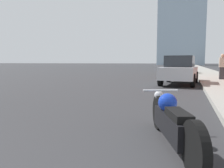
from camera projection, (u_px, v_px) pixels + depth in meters
The scene contains 6 objects.
sidewalk at pixel (200, 69), 36.72m from camera, with size 2.75×240.00×0.15m.
motorcycle at pixel (171, 121), 3.21m from camera, with size 1.00×2.26×0.75m.
parked_car_silver at pixel (180, 70), 12.05m from camera, with size 2.06×4.12×1.58m.
parked_car_yellow at pixel (181, 66), 22.49m from camera, with size 1.94×3.97×1.55m.
parked_car_blue at pixel (183, 65), 33.22m from camera, with size 2.08×4.64×1.70m.
pedestrian at pixel (222, 66), 13.76m from camera, with size 0.36×0.22×1.60m.
Camera 1 is at (3.01, 0.37, 1.24)m, focal length 35.00 mm.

